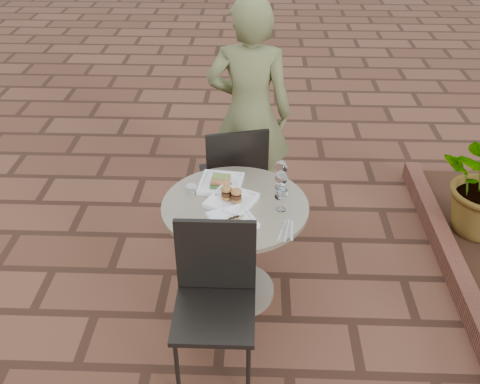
{
  "coord_description": "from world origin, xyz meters",
  "views": [
    {
      "loc": [
        0.21,
        -2.43,
        2.59
      ],
      "look_at": [
        0.1,
        0.24,
        0.82
      ],
      "focal_mm": 40.0,
      "sensor_mm": 36.0,
      "label": 1
    }
  ],
  "objects_px": {
    "chair_near": "(215,289)",
    "cafe_table": "(235,236)",
    "plate_tuna": "(232,220)",
    "diner": "(249,114)",
    "chair_far": "(235,173)",
    "plate_sliders": "(231,198)",
    "plate_salmon": "(221,183)"
  },
  "relations": [
    {
      "from": "chair_far",
      "to": "chair_near",
      "type": "xyz_separation_m",
      "value": [
        -0.05,
        -1.21,
        0.0
      ]
    },
    {
      "from": "plate_tuna",
      "to": "plate_salmon",
      "type": "bearing_deg",
      "value": 103.08
    },
    {
      "from": "chair_far",
      "to": "plate_tuna",
      "type": "height_order",
      "value": "chair_far"
    },
    {
      "from": "cafe_table",
      "to": "chair_near",
      "type": "relative_size",
      "value": 0.97
    },
    {
      "from": "diner",
      "to": "chair_far",
      "type": "bearing_deg",
      "value": 75.43
    },
    {
      "from": "cafe_table",
      "to": "plate_sliders",
      "type": "xyz_separation_m",
      "value": [
        -0.02,
        0.02,
        0.28
      ]
    },
    {
      "from": "plate_tuna",
      "to": "cafe_table",
      "type": "bearing_deg",
      "value": 87.23
    },
    {
      "from": "chair_near",
      "to": "diner",
      "type": "relative_size",
      "value": 0.53
    },
    {
      "from": "cafe_table",
      "to": "plate_tuna",
      "type": "height_order",
      "value": "plate_tuna"
    },
    {
      "from": "diner",
      "to": "plate_sliders",
      "type": "height_order",
      "value": "diner"
    },
    {
      "from": "plate_salmon",
      "to": "cafe_table",
      "type": "bearing_deg",
      "value": -64.17
    },
    {
      "from": "chair_far",
      "to": "plate_sliders",
      "type": "distance_m",
      "value": 0.68
    },
    {
      "from": "plate_sliders",
      "to": "chair_near",
      "type": "bearing_deg",
      "value": -96.29
    },
    {
      "from": "chair_near",
      "to": "cafe_table",
      "type": "bearing_deg",
      "value": 81.08
    },
    {
      "from": "cafe_table",
      "to": "plate_tuna",
      "type": "relative_size",
      "value": 2.78
    },
    {
      "from": "plate_salmon",
      "to": "plate_sliders",
      "type": "bearing_deg",
      "value": -67.91
    },
    {
      "from": "diner",
      "to": "plate_sliders",
      "type": "bearing_deg",
      "value": 87.93
    },
    {
      "from": "chair_near",
      "to": "plate_tuna",
      "type": "bearing_deg",
      "value": 78.12
    },
    {
      "from": "chair_far",
      "to": "plate_salmon",
      "type": "relative_size",
      "value": 3.14
    },
    {
      "from": "chair_far",
      "to": "diner",
      "type": "relative_size",
      "value": 0.53
    },
    {
      "from": "cafe_table",
      "to": "plate_tuna",
      "type": "distance_m",
      "value": 0.32
    },
    {
      "from": "chair_far",
      "to": "chair_near",
      "type": "distance_m",
      "value": 1.21
    },
    {
      "from": "chair_far",
      "to": "plate_tuna",
      "type": "xyz_separation_m",
      "value": [
        0.03,
        -0.85,
        0.2
      ]
    },
    {
      "from": "diner",
      "to": "plate_tuna",
      "type": "xyz_separation_m",
      "value": [
        -0.07,
        -1.15,
        -0.13
      ]
    },
    {
      "from": "chair_far",
      "to": "plate_tuna",
      "type": "distance_m",
      "value": 0.87
    },
    {
      "from": "chair_near",
      "to": "plate_sliders",
      "type": "distance_m",
      "value": 0.61
    },
    {
      "from": "cafe_table",
      "to": "diner",
      "type": "bearing_deg",
      "value": 86.24
    },
    {
      "from": "diner",
      "to": "plate_tuna",
      "type": "height_order",
      "value": "diner"
    },
    {
      "from": "plate_salmon",
      "to": "plate_tuna",
      "type": "bearing_deg",
      "value": -76.92
    },
    {
      "from": "diner",
      "to": "plate_tuna",
      "type": "distance_m",
      "value": 1.16
    },
    {
      "from": "cafe_table",
      "to": "diner",
      "type": "height_order",
      "value": "diner"
    },
    {
      "from": "chair_far",
      "to": "plate_tuna",
      "type": "bearing_deg",
      "value": 77.6
    }
  ]
}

